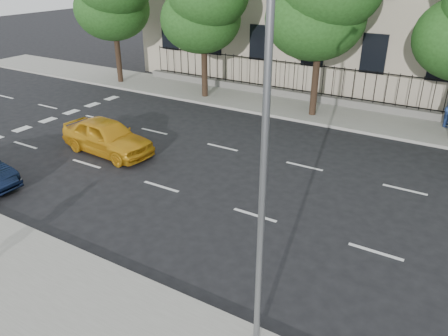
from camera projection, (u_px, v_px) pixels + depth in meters
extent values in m
plane|color=black|center=(216.00, 254.00, 12.78)|extent=(120.00, 120.00, 0.00)
cube|color=gray|center=(352.00, 118.00, 23.59)|extent=(60.00, 4.00, 0.15)
cube|color=slate|center=(361.00, 105.00, 24.79)|extent=(30.00, 0.50, 0.40)
cube|color=black|center=(362.00, 100.00, 24.66)|extent=(28.80, 0.05, 0.05)
cube|color=black|center=(366.00, 71.00, 23.97)|extent=(28.80, 0.05, 0.05)
cylinder|color=slate|center=(263.00, 178.00, 8.06)|extent=(0.14, 0.14, 8.00)
cylinder|color=#382619|center=(118.00, 58.00, 29.68)|extent=(0.36, 0.36, 3.15)
ellipsoid|color=#204717|center=(112.00, 9.00, 28.74)|extent=(4.94, 4.94, 4.06)
cylinder|color=#382619|center=(205.00, 72.00, 26.47)|extent=(0.36, 0.36, 2.97)
ellipsoid|color=#204717|center=(201.00, 19.00, 25.60)|extent=(4.75, 4.75, 3.90)
cylinder|color=#382619|center=(315.00, 84.00, 23.15)|extent=(0.36, 0.36, 3.32)
ellipsoid|color=#204717|center=(315.00, 19.00, 22.15)|extent=(5.13, 5.13, 4.21)
imported|color=orange|center=(107.00, 136.00, 19.18)|extent=(4.65, 2.16, 1.54)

